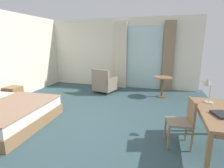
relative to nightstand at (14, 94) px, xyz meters
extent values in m
cube|color=#334C51|center=(2.72, -0.75, -0.29)|extent=(6.55, 7.81, 0.10)
cube|color=silver|center=(2.72, 2.90, 1.14)|extent=(6.15, 0.12, 2.77)
cube|color=silver|center=(3.71, 2.82, 0.97)|extent=(1.39, 0.02, 2.44)
cube|color=beige|center=(2.79, 2.72, 1.05)|extent=(0.50, 0.10, 2.59)
cube|color=#897056|center=(4.62, 2.72, 1.05)|extent=(0.41, 0.10, 2.59)
cube|color=olive|center=(0.96, -1.32, -0.12)|extent=(2.07, 1.97, 0.25)
cube|color=white|center=(0.96, -1.32, 0.11)|extent=(2.01, 1.92, 0.21)
cube|color=#99755B|center=(1.29, -1.30, 0.23)|extent=(1.39, 1.93, 0.03)
cube|color=olive|center=(0.00, 0.00, 0.00)|extent=(0.41, 0.42, 0.49)
cube|color=brown|center=(0.00, -0.21, 0.10)|extent=(0.35, 0.01, 0.12)
cube|color=olive|center=(5.31, -1.20, 0.48)|extent=(0.56, 1.47, 0.04)
cube|color=olive|center=(5.31, -1.20, 0.42)|extent=(0.51, 1.40, 0.08)
cube|color=olive|center=(5.56, -0.50, 0.11)|extent=(0.06, 0.06, 0.71)
cube|color=olive|center=(5.07, -1.90, 0.11)|extent=(0.06, 0.06, 0.71)
cube|color=olive|center=(5.08, -0.50, 0.11)|extent=(0.06, 0.06, 0.71)
cube|color=gray|center=(4.76, -1.12, 0.20)|extent=(0.47, 0.46, 0.04)
cube|color=olive|center=(4.95, -1.10, 0.43)|extent=(0.09, 0.39, 0.41)
cylinder|color=olive|center=(4.55, -0.97, -0.03)|extent=(0.04, 0.04, 0.43)
cylinder|color=olive|center=(4.60, -1.33, -0.03)|extent=(0.04, 0.04, 0.43)
cylinder|color=olive|center=(4.93, -0.92, -0.03)|extent=(0.04, 0.04, 0.43)
cylinder|color=olive|center=(4.97, -1.28, -0.03)|extent=(0.04, 0.04, 0.43)
cylinder|color=#B7B2A8|center=(5.29, -0.75, 0.51)|extent=(0.16, 0.16, 0.02)
cylinder|color=#B7B2A8|center=(5.29, -0.75, 0.68)|extent=(0.02, 0.02, 0.33)
cone|color=#B7B2A8|center=(5.25, -0.63, 0.88)|extent=(0.18, 0.19, 0.20)
cube|color=#232328|center=(5.33, -1.36, 0.52)|extent=(0.30, 0.35, 0.04)
cube|color=gray|center=(2.42, 1.82, 0.01)|extent=(0.87, 0.86, 0.31)
cube|color=gray|center=(2.34, 1.54, 0.41)|extent=(0.71, 0.30, 0.49)
cube|color=gray|center=(2.71, 1.74, 0.24)|extent=(0.28, 0.70, 0.16)
cube|color=gray|center=(2.13, 1.90, 0.24)|extent=(0.28, 0.70, 0.16)
cylinder|color=#4C3D2D|center=(2.78, 2.02, -0.19)|extent=(0.04, 0.04, 0.10)
cylinder|color=#4C3D2D|center=(2.21, 2.18, -0.19)|extent=(0.04, 0.04, 0.10)
cylinder|color=#4C3D2D|center=(2.63, 1.46, -0.19)|extent=(0.04, 0.04, 0.10)
cylinder|color=#4C3D2D|center=(2.06, 1.62, -0.19)|extent=(0.04, 0.04, 0.10)
cylinder|color=olive|center=(4.47, 1.82, 0.44)|extent=(0.61, 0.61, 0.03)
cylinder|color=brown|center=(4.47, 1.82, 0.09)|extent=(0.07, 0.07, 0.67)
cylinder|color=brown|center=(4.47, 1.82, -0.23)|extent=(0.34, 0.34, 0.02)
camera|label=1|loc=(4.40, -4.21, 1.59)|focal=28.08mm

